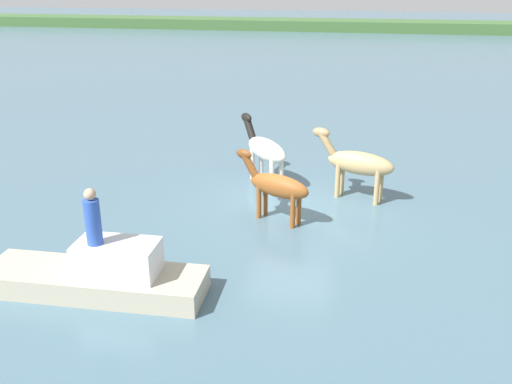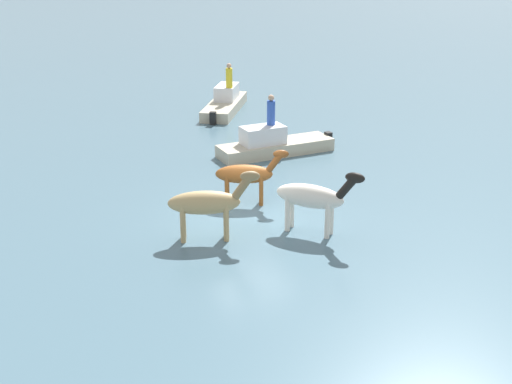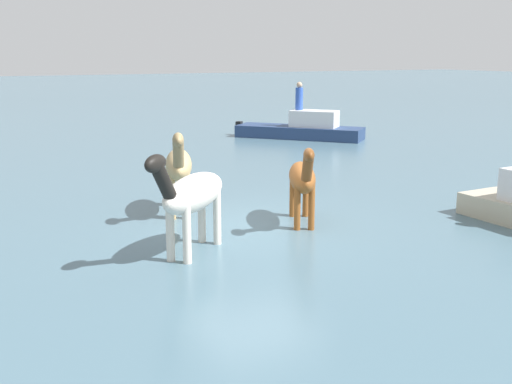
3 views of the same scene
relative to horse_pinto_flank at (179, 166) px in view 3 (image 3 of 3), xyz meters
The scene contains 6 objects.
ground_plane 2.36m from the horse_pinto_flank, 147.76° to the right, with size 190.90×190.90×0.00m, color #476675.
horse_pinto_flank is the anchor object (origin of this frame).
horse_dun_straggler 2.90m from the horse_pinto_flank, 135.44° to the right, with size 2.27×1.33×1.82m.
horse_chestnut_trailing 3.01m from the horse_pinto_flank, 164.34° to the left, with size 2.02×2.24×2.03m.
boat_skiff_near 13.44m from the horse_pinto_flank, 43.24° to the right, with size 5.08×4.78×1.36m.
person_boatman_standing 13.47m from the horse_pinto_flank, 42.58° to the right, with size 0.32×0.32×1.19m.
Camera 3 is at (-11.42, 5.85, 3.62)m, focal length 43.62 mm.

